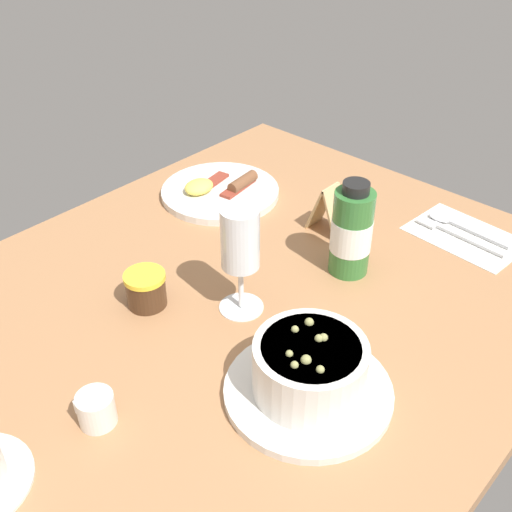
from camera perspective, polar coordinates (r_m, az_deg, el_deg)
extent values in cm
cube|color=#A8754C|center=(93.96, -2.67, -5.67)|extent=(110.00, 84.00, 3.00)
cylinder|color=silver|center=(80.79, 4.80, -12.26)|extent=(21.51, 21.51, 1.20)
cylinder|color=silver|center=(77.77, 4.95, -10.19)|extent=(14.22, 14.22, 7.15)
cylinder|color=beige|center=(75.82, 5.06, -8.72)|extent=(12.23, 12.23, 1.60)
sphere|color=#959559|center=(72.50, 5.92, -10.34)|extent=(1.02, 1.02, 1.02)
sphere|color=#959559|center=(74.05, 3.08, -8.96)|extent=(0.92, 0.92, 0.92)
sphere|color=#959559|center=(77.19, 3.60, -6.74)|extent=(0.97, 0.97, 0.97)
sphere|color=#959559|center=(78.30, 4.90, -6.09)|extent=(1.18, 1.18, 1.18)
sphere|color=#959559|center=(76.22, 5.79, -7.55)|extent=(1.06, 1.06, 1.06)
sphere|color=#959559|center=(73.44, 4.62, -9.51)|extent=(1.30, 1.30, 1.30)
sphere|color=#959559|center=(72.77, 3.56, -9.97)|extent=(0.98, 0.98, 0.98)
sphere|color=#959559|center=(76.38, 6.22, -7.47)|extent=(1.09, 1.09, 1.09)
cube|color=silver|center=(114.73, 18.67, 1.78)|extent=(14.28, 19.82, 0.30)
cube|color=silver|center=(113.27, 18.88, 1.51)|extent=(2.30, 14.05, 0.50)
cube|color=silver|center=(115.78, 15.48, 2.98)|extent=(2.48, 3.76, 0.40)
cube|color=silver|center=(115.52, 19.49, 2.07)|extent=(2.02, 13.04, 0.50)
ellipsoid|color=silver|center=(117.68, 16.49, 3.39)|extent=(2.40, 4.00, 0.60)
cylinder|color=silver|center=(78.89, -14.45, -13.47)|extent=(4.60, 4.60, 4.29)
cone|color=silver|center=(77.75, -16.16, -12.97)|extent=(2.72, 2.46, 2.31)
cylinder|color=white|center=(93.22, -1.35, -4.65)|extent=(6.67, 6.67, 0.40)
cylinder|color=white|center=(90.74, -1.39, -2.75)|extent=(0.80, 0.80, 7.46)
cylinder|color=white|center=(85.84, -1.47, 1.65)|extent=(5.54, 5.54, 9.27)
cylinder|color=#F0E3CA|center=(86.61, -1.45, 0.88)|extent=(4.54, 4.54, 5.56)
cylinder|color=#432A19|center=(93.97, -10.05, -3.22)|extent=(5.92, 5.92, 4.71)
cylinder|color=yellow|center=(92.30, -10.22, -1.88)|extent=(6.22, 6.22, 0.80)
cylinder|color=#337233|center=(97.88, 8.75, 2.12)|extent=(6.36, 6.36, 14.25)
cylinder|color=white|center=(98.03, 8.74, 1.98)|extent=(6.49, 6.49, 5.42)
cylinder|color=black|center=(93.80, 9.18, 6.20)|extent=(4.13, 4.13, 1.70)
cylinder|color=silver|center=(121.03, -3.31, 5.89)|extent=(22.73, 22.73, 1.40)
cube|color=brown|center=(122.26, -4.15, 6.72)|extent=(9.28, 3.93, 0.60)
cube|color=brown|center=(120.43, -1.64, 6.32)|extent=(9.26, 3.75, 0.60)
cylinder|color=brown|center=(120.46, -1.22, 6.83)|extent=(7.21, 3.01, 2.20)
ellipsoid|color=#F2D859|center=(119.63, -5.27, 6.35)|extent=(6.00, 4.80, 2.40)
cube|color=tan|center=(109.78, 6.04, 4.62)|extent=(4.60, 3.61, 8.85)
cube|color=tan|center=(108.21, 7.40, 4.02)|extent=(4.60, 3.61, 8.85)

